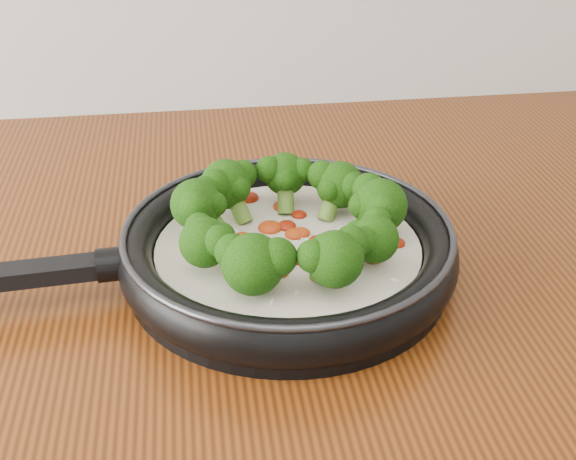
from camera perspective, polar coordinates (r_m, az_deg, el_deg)
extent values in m
cylinder|color=black|center=(0.72, 0.00, -3.03)|extent=(0.33, 0.33, 0.01)
torus|color=black|center=(0.71, 0.00, -1.43)|extent=(0.35, 0.35, 0.03)
torus|color=#2D2D33|center=(0.70, 0.00, 0.10)|extent=(0.34, 0.34, 0.01)
cube|color=black|center=(0.70, -20.08, -3.28)|extent=(0.19, 0.04, 0.02)
cylinder|color=black|center=(0.69, -13.26, -2.57)|extent=(0.03, 0.03, 0.03)
cylinder|color=beige|center=(0.71, 0.00, -1.90)|extent=(0.27, 0.27, 0.02)
ellipsoid|color=maroon|center=(0.70, 3.63, -1.37)|extent=(0.03, 0.03, 0.01)
ellipsoid|color=maroon|center=(0.71, -6.33, -1.29)|extent=(0.02, 0.02, 0.01)
ellipsoid|color=#B2340B|center=(0.77, -0.41, 1.81)|extent=(0.03, 0.03, 0.01)
ellipsoid|color=maroon|center=(0.76, 0.86, 1.18)|extent=(0.02, 0.02, 0.01)
ellipsoid|color=maroon|center=(0.72, -5.70, -0.63)|extent=(0.03, 0.03, 0.01)
ellipsoid|color=#B2340B|center=(0.72, 1.00, -0.24)|extent=(0.02, 0.02, 0.01)
ellipsoid|color=maroon|center=(0.71, 8.31, -1.01)|extent=(0.02, 0.02, 0.01)
ellipsoid|color=maroon|center=(0.69, 6.54, -2.20)|extent=(0.02, 0.02, 0.01)
ellipsoid|color=#B2340B|center=(0.67, -0.79, -3.22)|extent=(0.03, 0.03, 0.01)
ellipsoid|color=maroon|center=(0.79, -3.07, 2.48)|extent=(0.03, 0.03, 0.01)
ellipsoid|color=maroon|center=(0.68, 0.64, -2.21)|extent=(0.03, 0.03, 0.01)
ellipsoid|color=#B2340B|center=(0.72, 0.53, -0.33)|extent=(0.02, 0.02, 0.01)
ellipsoid|color=maroon|center=(0.74, -0.11, 0.30)|extent=(0.03, 0.03, 0.01)
ellipsoid|color=maroon|center=(0.72, 6.17, -0.65)|extent=(0.03, 0.03, 0.01)
ellipsoid|color=#B2340B|center=(0.72, -3.50, -0.64)|extent=(0.02, 0.02, 0.01)
ellipsoid|color=maroon|center=(0.68, -4.13, -2.24)|extent=(0.03, 0.03, 0.01)
ellipsoid|color=maroon|center=(0.71, 2.31, -0.86)|extent=(0.02, 0.02, 0.01)
ellipsoid|color=#B2340B|center=(0.73, -1.40, 0.17)|extent=(0.03, 0.03, 0.01)
ellipsoid|color=white|center=(0.70, -6.36, -1.74)|extent=(0.01, 0.01, 0.00)
ellipsoid|color=white|center=(0.70, 0.12, -1.35)|extent=(0.01, 0.01, 0.00)
ellipsoid|color=white|center=(0.71, -0.47, -0.76)|extent=(0.01, 0.01, 0.00)
ellipsoid|color=white|center=(0.66, 8.19, -3.84)|extent=(0.01, 0.01, 0.00)
ellipsoid|color=white|center=(0.64, 0.68, -4.86)|extent=(0.01, 0.01, 0.00)
ellipsoid|color=white|center=(0.72, 0.86, -0.58)|extent=(0.01, 0.01, 0.00)
ellipsoid|color=white|center=(0.74, -0.57, 0.62)|extent=(0.01, 0.01, 0.00)
ellipsoid|color=white|center=(0.72, 1.42, -0.75)|extent=(0.01, 0.01, 0.00)
ellipsoid|color=white|center=(0.72, -5.92, -0.63)|extent=(0.01, 0.01, 0.00)
ellipsoid|color=white|center=(0.70, 2.31, -1.59)|extent=(0.01, 0.01, 0.00)
ellipsoid|color=white|center=(0.63, -1.20, -5.55)|extent=(0.01, 0.01, 0.00)
ellipsoid|color=white|center=(0.73, 4.04, 0.17)|extent=(0.01, 0.01, 0.00)
ellipsoid|color=white|center=(0.74, -7.11, 0.17)|extent=(0.01, 0.00, 0.00)
ellipsoid|color=white|center=(0.71, 0.63, -0.95)|extent=(0.01, 0.01, 0.00)
ellipsoid|color=white|center=(0.75, 7.13, 0.42)|extent=(0.01, 0.01, 0.00)
ellipsoid|color=white|center=(0.71, 0.01, -1.16)|extent=(0.01, 0.01, 0.00)
ellipsoid|color=white|center=(0.70, 1.83, -1.57)|extent=(0.01, 0.01, 0.00)
ellipsoid|color=white|center=(0.69, -5.57, -2.22)|extent=(0.01, 0.01, 0.00)
ellipsoid|color=white|center=(0.75, -1.42, 0.78)|extent=(0.00, 0.01, 0.00)
ellipsoid|color=white|center=(0.73, -4.00, -0.08)|extent=(0.01, 0.01, 0.00)
ellipsoid|color=white|center=(0.72, -5.85, -0.57)|extent=(0.01, 0.01, 0.00)
ellipsoid|color=white|center=(0.69, 4.98, -2.16)|extent=(0.01, 0.01, 0.00)
cylinder|color=olive|center=(0.71, 5.63, 0.41)|extent=(0.03, 0.02, 0.04)
sphere|color=black|center=(0.71, 7.09, 1.87)|extent=(0.06, 0.06, 0.05)
sphere|color=black|center=(0.72, 6.24, 3.11)|extent=(0.04, 0.04, 0.03)
sphere|color=black|center=(0.69, 7.26, 1.52)|extent=(0.03, 0.03, 0.03)
sphere|color=black|center=(0.70, 5.71, 1.89)|extent=(0.03, 0.03, 0.03)
cylinder|color=olive|center=(0.75, 3.25, 1.89)|extent=(0.03, 0.03, 0.03)
sphere|color=black|center=(0.75, 3.99, 3.48)|extent=(0.05, 0.05, 0.05)
sphere|color=black|center=(0.75, 2.62, 4.24)|extent=(0.03, 0.03, 0.03)
sphere|color=black|center=(0.74, 5.00, 3.40)|extent=(0.03, 0.03, 0.03)
sphere|color=black|center=(0.74, 3.23, 3.13)|extent=(0.03, 0.03, 0.02)
cylinder|color=olive|center=(0.76, -0.18, 2.53)|extent=(0.02, 0.03, 0.04)
sphere|color=black|center=(0.77, -0.23, 4.34)|extent=(0.05, 0.05, 0.04)
sphere|color=black|center=(0.76, -1.48, 4.66)|extent=(0.03, 0.03, 0.03)
sphere|color=black|center=(0.76, 1.04, 4.63)|extent=(0.03, 0.03, 0.03)
sphere|color=black|center=(0.75, -0.18, 3.89)|extent=(0.02, 0.02, 0.02)
cylinder|color=olive|center=(0.74, -3.85, 1.82)|extent=(0.03, 0.04, 0.04)
sphere|color=black|center=(0.75, -4.78, 3.53)|extent=(0.05, 0.05, 0.05)
sphere|color=black|center=(0.73, -5.64, 3.46)|extent=(0.03, 0.03, 0.03)
sphere|color=black|center=(0.75, -3.51, 4.30)|extent=(0.03, 0.03, 0.03)
sphere|color=black|center=(0.73, -3.89, 3.23)|extent=(0.03, 0.03, 0.03)
cylinder|color=olive|center=(0.71, -5.60, 0.49)|extent=(0.04, 0.03, 0.04)
sphere|color=black|center=(0.71, -7.06, 1.97)|extent=(0.05, 0.05, 0.05)
sphere|color=black|center=(0.69, -7.10, 1.79)|extent=(0.03, 0.03, 0.03)
sphere|color=black|center=(0.72, -6.34, 3.04)|extent=(0.03, 0.03, 0.03)
sphere|color=black|center=(0.70, -5.69, 1.98)|extent=(0.03, 0.03, 0.02)
cylinder|color=olive|center=(0.67, -5.07, -1.83)|extent=(0.04, 0.03, 0.04)
sphere|color=black|center=(0.65, -6.43, -0.95)|extent=(0.05, 0.05, 0.05)
sphere|color=black|center=(0.64, -5.31, -0.86)|extent=(0.03, 0.03, 0.03)
sphere|color=black|center=(0.67, -6.81, 0.22)|extent=(0.03, 0.03, 0.03)
sphere|color=black|center=(0.66, -5.06, -0.38)|extent=(0.02, 0.02, 0.02)
cylinder|color=olive|center=(0.64, -2.12, -3.18)|extent=(0.03, 0.04, 0.04)
sphere|color=black|center=(0.62, -2.71, -2.65)|extent=(0.06, 0.06, 0.05)
sphere|color=black|center=(0.62, -0.79, -2.10)|extent=(0.04, 0.04, 0.03)
sphere|color=black|center=(0.63, -4.28, -1.67)|extent=(0.03, 0.03, 0.03)
sphere|color=black|center=(0.63, -2.11, -1.68)|extent=(0.03, 0.03, 0.03)
cylinder|color=olive|center=(0.64, 2.79, -2.94)|extent=(0.03, 0.04, 0.04)
sphere|color=black|center=(0.62, 3.62, -2.26)|extent=(0.05, 0.05, 0.05)
sphere|color=black|center=(0.63, 4.85, -0.99)|extent=(0.03, 0.03, 0.03)
sphere|color=black|center=(0.61, 1.95, -2.02)|extent=(0.03, 0.03, 0.03)
sphere|color=black|center=(0.63, 2.84, -1.33)|extent=(0.03, 0.03, 0.02)
cylinder|color=olive|center=(0.67, 5.24, -1.66)|extent=(0.04, 0.03, 0.04)
sphere|color=black|center=(0.66, 6.67, -0.70)|extent=(0.05, 0.05, 0.04)
sphere|color=black|center=(0.67, 6.80, 0.63)|extent=(0.03, 0.03, 0.03)
sphere|color=black|center=(0.64, 5.79, -0.80)|extent=(0.03, 0.03, 0.03)
sphere|color=black|center=(0.66, 5.27, -0.17)|extent=(0.02, 0.02, 0.02)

